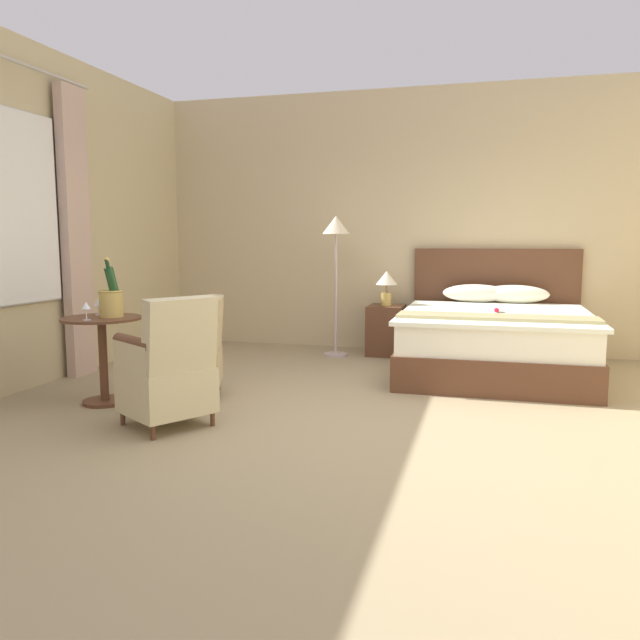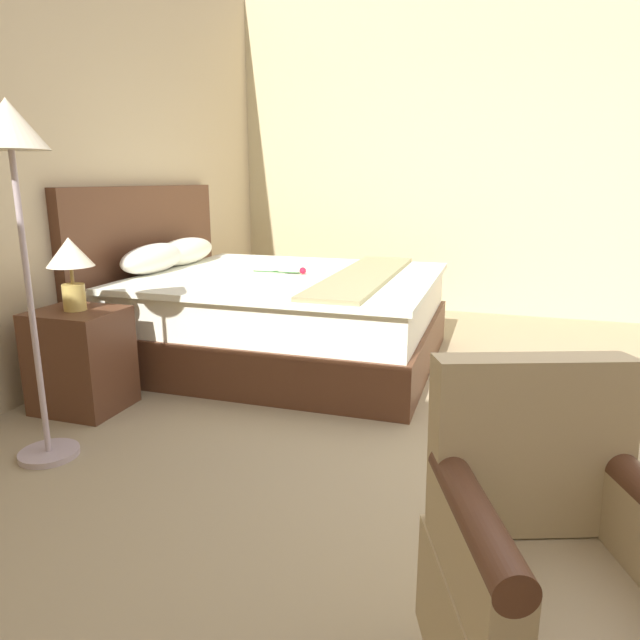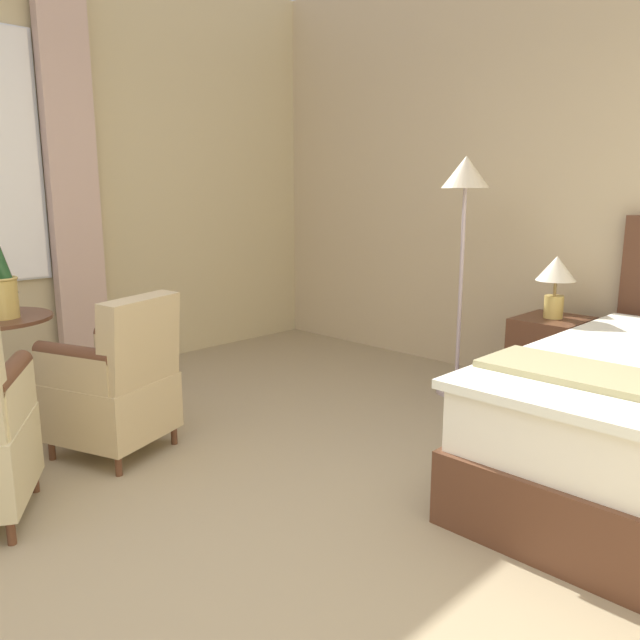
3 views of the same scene
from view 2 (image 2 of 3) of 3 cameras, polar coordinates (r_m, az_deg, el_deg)
The scene contains 8 objects.
ground_plane at distance 3.09m, azimuth 26.25°, elevation -12.80°, with size 7.89×7.89×0.00m, color tan.
wall_headboard_side at distance 3.88m, azimuth -28.33°, elevation 16.41°, with size 6.30×0.12×3.18m.
wall_far_side at distance 5.93m, azimuth 23.63°, elevation 15.47°, with size 0.12×6.51×3.18m.
bed at distance 4.24m, azimuth -4.61°, elevation 0.83°, with size 1.90×2.26×1.26m.
nightstand at distance 3.59m, azimuth -22.80°, elevation -3.70°, with size 0.44×0.48×0.59m.
bedside_lamp at distance 3.47m, azimuth -23.69°, elevation 5.50°, with size 0.26×0.26×0.41m.
floor_lamp_brass at distance 2.86m, azimuth -28.32°, elevation 13.30°, with size 0.32×0.32×1.65m.
armchair_by_window at distance 1.58m, azimuth 22.00°, elevation -23.09°, with size 0.71×0.68×0.89m.
Camera 2 is at (-2.75, 0.52, 1.31)m, focal length 32.00 mm.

